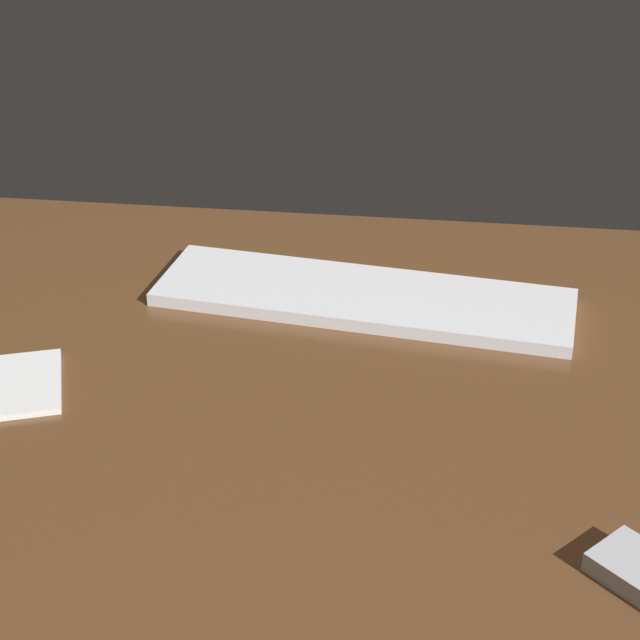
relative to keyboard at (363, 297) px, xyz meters
The scene contains 2 objects.
desk 19.19cm from the keyboard, 106.99° to the right, with size 140.00×84.00×2.00cm, color brown.
keyboard is the anchor object (origin of this frame).
Camera 1 is at (13.78, -82.82, 57.04)cm, focal length 58.35 mm.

